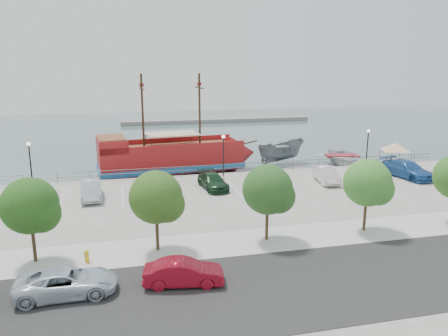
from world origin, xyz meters
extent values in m
plane|color=#364D4E|center=(0.00, 0.00, -1.00)|extent=(160.00, 160.00, 0.00)
cube|color=#252424|center=(0.00, -16.00, 0.01)|extent=(100.00, 8.00, 0.04)
cube|color=silver|center=(0.00, -10.00, 0.01)|extent=(100.00, 4.00, 0.05)
cylinder|color=slate|center=(0.00, 7.80, 0.95)|extent=(50.00, 0.06, 0.06)
cylinder|color=slate|center=(0.00, 7.80, 0.55)|extent=(50.00, 0.06, 0.06)
cube|color=gray|center=(10.00, 55.00, -0.60)|extent=(40.00, 3.00, 0.80)
cube|color=maroon|center=(-4.60, 12.60, 0.85)|extent=(16.05, 6.61, 2.53)
cube|color=#2163A2|center=(-4.60, 12.60, 0.02)|extent=(16.37, 6.93, 0.58)
cone|color=maroon|center=(3.93, 13.57, 0.85)|extent=(3.63, 5.00, 4.68)
cube|color=maroon|center=(-10.89, 11.88, 2.80)|extent=(3.46, 5.17, 1.36)
cube|color=brown|center=(-10.89, 11.88, 3.53)|extent=(3.22, 4.76, 0.12)
cube|color=brown|center=(-4.11, 12.65, 2.17)|extent=(13.08, 5.70, 0.15)
cube|color=maroon|center=(-4.86, 14.92, 2.46)|extent=(15.52, 1.96, 0.68)
cube|color=maroon|center=(-4.33, 10.27, 2.46)|extent=(15.52, 1.96, 0.68)
cylinder|color=#382111|center=(-1.21, 12.98, 6.12)|extent=(0.26, 0.26, 7.99)
cylinder|color=#382111|center=(-7.50, 12.27, 6.12)|extent=(0.26, 0.26, 7.99)
cylinder|color=#382111|center=(-1.21, 12.98, 8.55)|extent=(0.47, 2.92, 0.14)
cylinder|color=#382111|center=(-7.50, 12.27, 8.55)|extent=(0.47, 2.92, 0.14)
cube|color=beige|center=(-4.40, 12.62, 3.58)|extent=(6.04, 4.32, 0.12)
cylinder|color=#382111|center=(4.61, 13.64, 2.02)|extent=(2.43, 0.43, 0.58)
imported|color=slate|center=(9.21, 14.64, 0.33)|extent=(7.32, 4.60, 2.65)
imported|color=silver|center=(16.48, 12.67, -0.26)|extent=(6.53, 8.09, 1.48)
cube|color=slate|center=(-15.32, 9.20, -0.79)|extent=(7.62, 4.42, 0.42)
cube|color=#6E645A|center=(6.95, 9.20, -0.78)|extent=(8.07, 4.35, 0.44)
cube|color=gray|center=(14.65, 9.20, -0.81)|extent=(6.92, 4.35, 0.38)
cylinder|color=slate|center=(17.59, 6.52, 0.99)|extent=(0.08, 0.08, 1.99)
cylinder|color=slate|center=(19.75, 7.46, 0.99)|extent=(0.08, 0.08, 1.99)
cylinder|color=slate|center=(18.53, 4.37, 0.99)|extent=(0.08, 0.08, 1.99)
cylinder|color=slate|center=(20.69, 5.30, 0.99)|extent=(0.08, 0.08, 1.99)
pyramid|color=white|center=(19.14, 5.91, 2.76)|extent=(5.00, 5.00, 0.81)
imported|color=silver|center=(-12.79, -14.35, 0.68)|extent=(4.90, 2.32, 1.35)
imported|color=maroon|center=(-7.05, -14.63, 0.68)|extent=(4.29, 2.06, 1.36)
cylinder|color=yellow|center=(-12.10, -10.80, 0.31)|extent=(0.25, 0.25, 0.62)
sphere|color=yellow|center=(-12.10, -10.80, 0.64)|extent=(0.27, 0.27, 0.27)
cylinder|color=black|center=(-18.00, 6.50, 2.00)|extent=(0.12, 0.12, 4.00)
sphere|color=#FFF2CC|center=(-18.00, 6.50, 4.10)|extent=(0.36, 0.36, 0.36)
cylinder|color=black|center=(0.00, 6.50, 2.00)|extent=(0.12, 0.12, 4.00)
sphere|color=#FFF2CC|center=(0.00, 6.50, 4.10)|extent=(0.36, 0.36, 0.36)
cylinder|color=black|center=(16.00, 6.50, 2.00)|extent=(0.12, 0.12, 4.00)
sphere|color=#FFF2CC|center=(16.00, 6.50, 4.10)|extent=(0.36, 0.36, 0.36)
cylinder|color=#473321|center=(-15.00, -10.00, 1.10)|extent=(0.20, 0.20, 2.20)
sphere|color=#214816|center=(-15.00, -10.00, 3.40)|extent=(3.20, 3.20, 3.20)
sphere|color=#214816|center=(-14.40, -10.30, 3.00)|extent=(2.20, 2.20, 2.20)
cylinder|color=#473321|center=(-8.00, -10.00, 1.10)|extent=(0.20, 0.20, 2.20)
sphere|color=#2D4F19|center=(-8.00, -10.00, 3.40)|extent=(3.20, 3.20, 3.20)
sphere|color=#2D4F19|center=(-7.40, -10.30, 3.00)|extent=(2.20, 2.20, 2.20)
cylinder|color=#473321|center=(-1.00, -10.00, 1.10)|extent=(0.20, 0.20, 2.20)
sphere|color=#254A1C|center=(-1.00, -10.00, 3.40)|extent=(3.20, 3.20, 3.20)
sphere|color=#254A1C|center=(-0.40, -10.30, 3.00)|extent=(2.20, 2.20, 2.20)
cylinder|color=#473321|center=(6.00, -10.00, 1.10)|extent=(0.20, 0.20, 2.20)
sphere|color=#366E28|center=(6.00, -10.00, 3.40)|extent=(3.20, 3.20, 3.20)
sphere|color=#366E28|center=(6.60, -10.30, 3.00)|extent=(2.20, 2.20, 2.20)
imported|color=maroon|center=(-17.13, 2.75, 0.71)|extent=(1.85, 4.23, 1.42)
imported|color=#B5BEC7|center=(-12.57, 1.91, 0.77)|extent=(1.95, 4.77, 1.54)
imported|color=navy|center=(-7.48, 1.64, 0.69)|extent=(2.52, 5.08, 1.38)
imported|color=#17361F|center=(-1.93, 2.55, 0.68)|extent=(2.46, 4.91, 1.37)
imported|color=black|center=(3.38, 1.76, 0.73)|extent=(2.06, 4.39, 1.45)
imported|color=silver|center=(9.10, 2.15, 0.74)|extent=(2.18, 4.69, 1.49)
imported|color=#235397|center=(17.86, 1.98, 0.83)|extent=(3.32, 6.05, 1.66)
camera|label=1|loc=(-9.75, -35.09, 11.12)|focal=35.00mm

